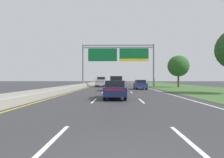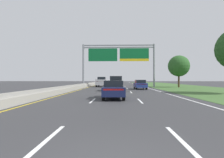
% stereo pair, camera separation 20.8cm
% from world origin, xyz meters
% --- Properties ---
extents(ground_plane, '(220.00, 220.00, 0.00)m').
position_xyz_m(ground_plane, '(0.00, 35.00, 0.00)').
color(ground_plane, '#333335').
extents(lane_striping, '(11.96, 106.00, 0.01)m').
position_xyz_m(lane_striping, '(0.00, 34.54, 0.00)').
color(lane_striping, white).
rests_on(lane_striping, ground).
extents(grass_verge_right, '(14.00, 110.00, 0.02)m').
position_xyz_m(grass_verge_right, '(13.95, 35.00, 0.01)').
color(grass_verge_right, '#3D602D').
rests_on(grass_verge_right, ground).
extents(median_barrier_concrete, '(0.60, 110.00, 0.85)m').
position_xyz_m(median_barrier_concrete, '(-6.60, 35.00, 0.35)').
color(median_barrier_concrete, '#99968E').
rests_on(median_barrier_concrete, ground).
extents(overhead_sign_gantry, '(15.06, 0.42, 8.97)m').
position_xyz_m(overhead_sign_gantry, '(0.30, 33.25, 6.38)').
color(overhead_sign_gantry, gray).
rests_on(overhead_sign_gantry, ground).
extents(pickup_truck_silver, '(2.12, 5.44, 2.20)m').
position_xyz_m(pickup_truck_silver, '(-3.52, 36.01, 1.07)').
color(pickup_truck_silver, '#B2B5BA').
rests_on(pickup_truck_silver, ground).
extents(car_navy_centre_lane_sedan, '(1.93, 4.44, 1.57)m').
position_xyz_m(car_navy_centre_lane_sedan, '(-0.25, 12.07, 0.82)').
color(car_navy_centre_lane_sedan, '#161E47').
rests_on(car_navy_centre_lane_sedan, ground).
extents(car_red_centre_lane_suv, '(1.94, 4.72, 2.11)m').
position_xyz_m(car_red_centre_lane_suv, '(0.12, 40.31, 1.10)').
color(car_red_centre_lane_suv, maroon).
rests_on(car_red_centre_lane_suv, ground).
extents(car_black_centre_lane_suv, '(1.92, 4.71, 2.11)m').
position_xyz_m(car_black_centre_lane_suv, '(-0.12, 22.21, 1.10)').
color(car_black_centre_lane_suv, black).
rests_on(car_black_centre_lane_suv, ground).
extents(car_blue_right_lane_sedan, '(1.87, 4.42, 1.57)m').
position_xyz_m(car_blue_right_lane_sedan, '(3.94, 26.66, 0.82)').
color(car_blue_right_lane_sedan, navy).
rests_on(car_blue_right_lane_sedan, ground).
extents(roadside_tree_mid, '(4.35, 4.35, 6.60)m').
position_xyz_m(roadside_tree_mid, '(12.77, 33.51, 4.41)').
color(roadside_tree_mid, '#4C3823').
rests_on(roadside_tree_mid, ground).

